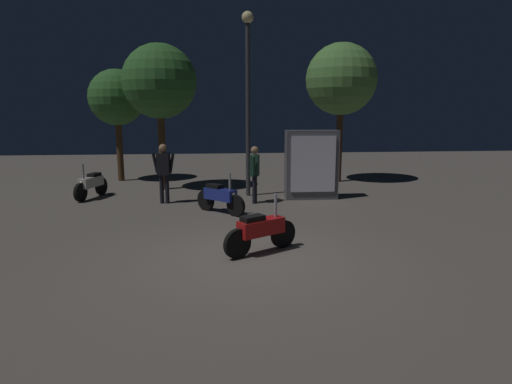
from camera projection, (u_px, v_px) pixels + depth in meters
name	position (u px, v px, depth m)	size (l,w,h in m)	color
ground_plane	(250.00, 259.00, 8.04)	(40.00, 40.00, 0.00)	#605951
motorcycle_red_foreground	(261.00, 231.00, 8.30)	(1.47, 0.95, 1.11)	black
motorcycle_white_parked_left	(91.00, 184.00, 13.51)	(0.63, 1.60, 1.11)	black
motorcycle_blue_parked_right	(220.00, 197.00, 11.52)	(1.25, 1.24, 1.11)	black
person_rider_beside	(255.00, 169.00, 12.70)	(0.32, 0.67, 1.67)	black
person_bystander_far	(164.00, 168.00, 12.64)	(0.67, 0.28, 1.74)	black
streetlamp_near	(248.00, 83.00, 13.37)	(0.36, 0.36, 5.60)	#38383D
tree_left_bg	(160.00, 82.00, 14.46)	(2.46, 2.46, 4.87)	#4C331E
tree_center_bg	(341.00, 80.00, 16.08)	(2.62, 2.62, 5.13)	#4C331E
tree_right_bg	(117.00, 98.00, 16.41)	(2.09, 2.09, 4.22)	#4C331E
kiosk_billboard	(312.00, 165.00, 13.33)	(1.61, 0.56, 2.10)	#595960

